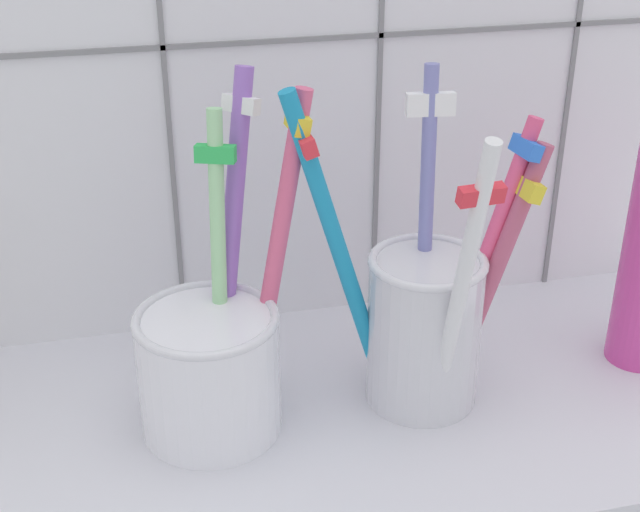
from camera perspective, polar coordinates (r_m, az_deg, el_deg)
counter_slab at (r=51.33cm, az=-0.06°, el=-10.75°), size 64.00×22.00×2.00cm
toothbrush_cup_left at (r=47.46cm, az=-6.86°, el=-6.60°), size 9.90×8.84×18.86cm
toothbrush_cup_right at (r=49.05cm, az=6.92°, el=-3.92°), size 14.17×9.23×18.79cm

